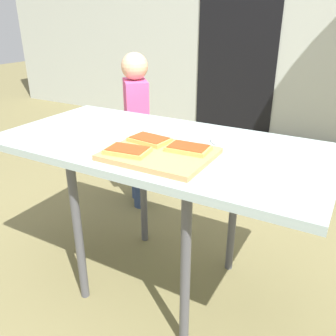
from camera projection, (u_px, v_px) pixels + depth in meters
ground_plane at (161, 280)px, 1.82m from camera, size 16.00×16.00×0.00m
house_wall_back at (300, 9)px, 3.51m from camera, size 8.00×0.20×2.59m
house_door at (237, 40)px, 3.81m from camera, size 0.90×0.02×2.00m
dining_table at (159, 155)px, 1.54m from camera, size 1.43×0.71×0.75m
cutting_board at (159, 154)px, 1.36m from camera, size 0.40×0.31×0.02m
pizza_slice_far_right at (188, 148)px, 1.36m from camera, size 0.17×0.11×0.02m
pizza_slice_far_left at (149, 140)px, 1.45m from camera, size 0.17×0.12×0.02m
pizza_slice_near_left at (127, 151)px, 1.34m from camera, size 0.17×0.12×0.02m
plate_white_right at (238, 141)px, 1.51m from camera, size 0.23×0.23×0.01m
plate_white_left at (96, 121)px, 1.80m from camera, size 0.23×0.23×0.01m
child_left at (137, 122)px, 2.35m from camera, size 0.26×0.27×1.04m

